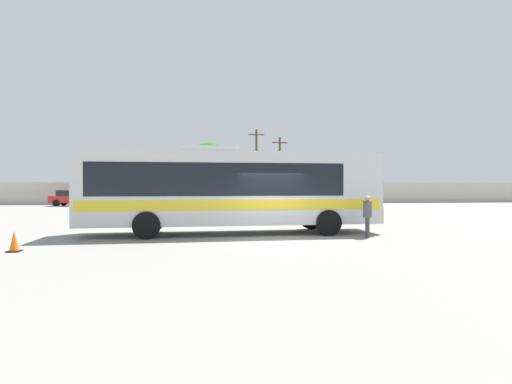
# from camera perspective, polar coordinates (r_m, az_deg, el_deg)

# --- Properties ---
(ground_plane) EXTENTS (300.00, 300.00, 0.00)m
(ground_plane) POSITION_cam_1_polar(r_m,az_deg,el_deg) (25.30, -1.11, -3.63)
(ground_plane) COLOR gray
(perimeter_wall) EXTENTS (80.00, 0.30, 2.33)m
(perimeter_wall) POSITION_cam_1_polar(r_m,az_deg,el_deg) (44.88, -3.69, -0.14)
(perimeter_wall) COLOR #B2AD9E
(perimeter_wall) RESTS_ON ground_plane
(coach_bus_silver_yellow) EXTENTS (12.24, 2.98, 3.60)m
(coach_bus_silver_yellow) POSITION_cam_1_polar(r_m,az_deg,el_deg) (17.09, -3.81, 0.60)
(coach_bus_silver_yellow) COLOR silver
(coach_bus_silver_yellow) RESTS_ON ground_plane
(attendant_by_bus_door) EXTENTS (0.41, 0.41, 1.62)m
(attendant_by_bus_door) POSITION_cam_1_polar(r_m,az_deg,el_deg) (16.39, 15.22, -2.96)
(attendant_by_bus_door) COLOR #38383D
(attendant_by_bus_door) RESTS_ON ground_plane
(parked_car_leftmost_red) EXTENTS (4.23, 2.20, 1.54)m
(parked_car_leftmost_red) POSITION_cam_1_polar(r_m,az_deg,el_deg) (43.73, -24.08, -0.72)
(parked_car_leftmost_red) COLOR red
(parked_car_leftmost_red) RESTS_ON ground_plane
(parked_car_second_grey) EXTENTS (4.15, 2.10, 1.54)m
(parked_car_second_grey) POSITION_cam_1_polar(r_m,az_deg,el_deg) (41.98, -16.86, -0.74)
(parked_car_second_grey) COLOR slate
(parked_car_second_grey) RESTS_ON ground_plane
(utility_pole_near) EXTENTS (1.80, 0.24, 8.39)m
(utility_pole_near) POSITION_cam_1_polar(r_m,az_deg,el_deg) (46.95, 0.05, 3.83)
(utility_pole_near) COLOR #4C3823
(utility_pole_near) RESTS_ON ground_plane
(utility_pole_far) EXTENTS (1.80, 0.32, 7.54)m
(utility_pole_far) POSITION_cam_1_polar(r_m,az_deg,el_deg) (47.57, 3.31, 3.28)
(utility_pole_far) COLOR #4C3823
(utility_pole_far) RESTS_ON ground_plane
(roadside_tree_left) EXTENTS (4.66, 4.66, 6.00)m
(roadside_tree_left) POSITION_cam_1_polar(r_m,az_deg,el_deg) (52.17, -20.08, 3.09)
(roadside_tree_left) COLOR brown
(roadside_tree_left) RESTS_ON ground_plane
(roadside_tree_midleft) EXTENTS (4.25, 4.25, 7.05)m
(roadside_tree_midleft) POSITION_cam_1_polar(r_m,az_deg,el_deg) (48.32, -6.45, 4.75)
(roadside_tree_midleft) COLOR brown
(roadside_tree_midleft) RESTS_ON ground_plane
(roadside_tree_midright) EXTENTS (3.99, 3.99, 5.75)m
(roadside_tree_midright) POSITION_cam_1_polar(r_m,az_deg,el_deg) (48.97, 5.39, 3.31)
(roadside_tree_midright) COLOR brown
(roadside_tree_midright) RESTS_ON ground_plane
(traffic_cone_on_apron) EXTENTS (0.36, 0.36, 0.64)m
(traffic_cone_on_apron) POSITION_cam_1_polar(r_m,az_deg,el_deg) (14.53, -30.55, -5.97)
(traffic_cone_on_apron) COLOR black
(traffic_cone_on_apron) RESTS_ON ground_plane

